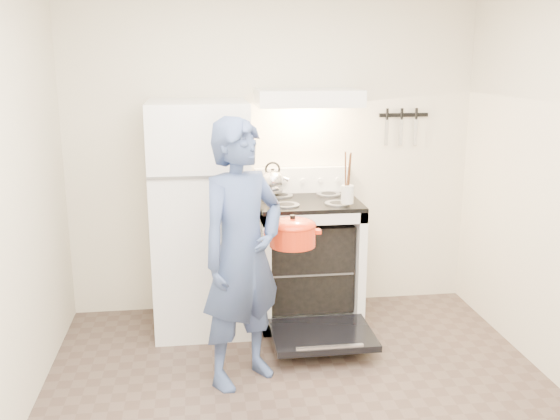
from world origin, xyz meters
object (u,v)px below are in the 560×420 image
object	(u,v)px
stove_body	(308,262)
dutch_oven	(292,235)
refrigerator	(201,217)
person	(242,254)
tea_kettle	(273,179)

from	to	relation	value
stove_body	dutch_oven	world-z (taller)	dutch_oven
refrigerator	person	bearing A→B (deg)	-74.61
refrigerator	stove_body	xyz separation A→B (m)	(0.81, 0.02, -0.39)
stove_body	tea_kettle	xyz separation A→B (m)	(-0.25, 0.18, 0.62)
refrigerator	dutch_oven	size ratio (longest dim) A/B	4.60
tea_kettle	person	xyz separation A→B (m)	(-0.32, -1.08, -0.25)
stove_body	dutch_oven	size ratio (longest dim) A/B	2.49
person	dutch_oven	bearing A→B (deg)	-4.86
refrigerator	dutch_oven	bearing A→B (deg)	-48.89
stove_body	tea_kettle	distance (m)	0.70
person	dutch_oven	xyz separation A→B (m)	(0.34, 0.20, 0.05)
stove_body	refrigerator	bearing A→B (deg)	-178.23
refrigerator	person	size ratio (longest dim) A/B	1.02
person	refrigerator	bearing A→B (deg)	69.87
tea_kettle	dutch_oven	xyz separation A→B (m)	(0.02, -0.88, -0.20)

